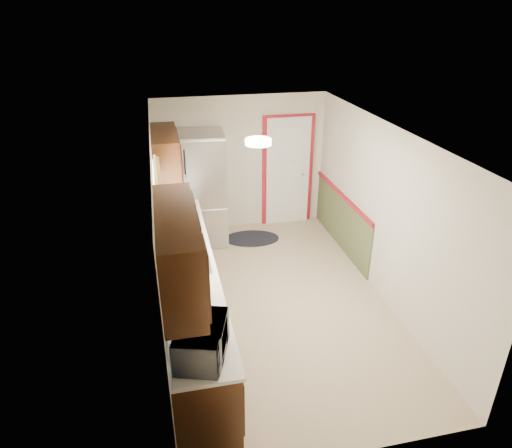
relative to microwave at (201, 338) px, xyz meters
name	(u,v)px	position (x,y,z in m)	size (l,w,h in m)	color
room_shell	(277,224)	(1.20, 1.95, 0.06)	(3.20, 5.20, 2.52)	tan
kitchen_run	(185,272)	(-0.04, 1.66, -0.33)	(0.63, 4.00, 2.20)	#31180B
back_wall_trim	(299,182)	(2.19, 4.16, -0.25)	(1.12, 2.30, 2.08)	maroon
ceiling_fixture	(258,142)	(0.90, 1.75, 1.22)	(0.30, 0.30, 0.06)	#FFD88C
microwave	(201,338)	(0.00, 0.00, 0.00)	(0.60, 0.33, 0.41)	white
refrigerator	(201,189)	(0.43, 4.00, -0.18)	(0.84, 0.82, 1.92)	#B7B7BC
rug	(252,238)	(1.26, 3.85, -1.14)	(0.97, 0.62, 0.01)	black
cooktop	(179,207)	(0.01, 3.35, -0.19)	(0.46, 0.55, 0.02)	black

